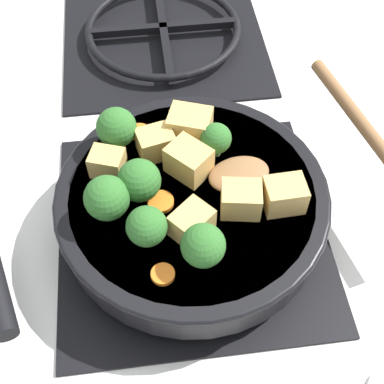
{
  "coord_description": "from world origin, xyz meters",
  "views": [
    {
      "loc": [
        -0.04,
        -0.34,
        0.53
      ],
      "look_at": [
        0.0,
        0.0,
        0.07
      ],
      "focal_mm": 50.0,
      "sensor_mm": 36.0,
      "label": 1
    }
  ],
  "objects": [
    {
      "name": "ground_plane",
      "position": [
        0.0,
        0.0,
        0.0
      ],
      "size": [
        2.4,
        2.4,
        0.0
      ],
      "primitive_type": "plane",
      "color": "silver"
    },
    {
      "name": "front_burner_grate",
      "position": [
        0.0,
        0.0,
        0.01
      ],
      "size": [
        0.31,
        0.31,
        0.03
      ],
      "color": "black",
      "rests_on": "ground_plane"
    },
    {
      "name": "rear_burner_grate",
      "position": [
        0.0,
        0.36,
        0.01
      ],
      "size": [
        0.31,
        0.31,
        0.03
      ],
      "color": "black",
      "rests_on": "ground_plane"
    },
    {
      "name": "skillet_pan",
      "position": [
        -0.0,
        -0.0,
        0.05
      ],
      "size": [
        0.39,
        0.3,
        0.05
      ],
      "color": "black",
      "rests_on": "front_burner_grate"
    },
    {
      "name": "wooden_spoon",
      "position": [
        0.15,
        0.03,
        0.08
      ],
      "size": [
        0.23,
        0.26,
        0.02
      ],
      "color": "brown",
      "rests_on": "skillet_pan"
    },
    {
      "name": "tofu_cube_center_large",
      "position": [
        -0.01,
        -0.05,
        0.09
      ],
      "size": [
        0.05,
        0.05,
        0.03
      ],
      "primitive_type": "cube",
      "rotation": [
        0.0,
        0.0,
        3.85
      ],
      "color": "tan",
      "rests_on": "skillet_pan"
    },
    {
      "name": "tofu_cube_near_handle",
      "position": [
        -0.0,
        0.03,
        0.09
      ],
      "size": [
        0.06,
        0.06,
        0.04
      ],
      "primitive_type": "cube",
      "rotation": [
        0.0,
        0.0,
        2.33
      ],
      "color": "tan",
      "rests_on": "skillet_pan"
    },
    {
      "name": "tofu_cube_east_chunk",
      "position": [
        -0.03,
        0.06,
        0.09
      ],
      "size": [
        0.05,
        0.04,
        0.03
      ],
      "primitive_type": "cube",
      "rotation": [
        0.0,
        0.0,
        0.24
      ],
      "color": "tan",
      "rests_on": "skillet_pan"
    },
    {
      "name": "tofu_cube_west_chunk",
      "position": [
        0.05,
        -0.03,
        0.09
      ],
      "size": [
        0.05,
        0.04,
        0.03
      ],
      "primitive_type": "cube",
      "rotation": [
        0.0,
        0.0,
        2.98
      ],
      "color": "tan",
      "rests_on": "skillet_pan"
    },
    {
      "name": "tofu_cube_back_piece",
      "position": [
        0.01,
        0.08,
        0.09
      ],
      "size": [
        0.06,
        0.05,
        0.04
      ],
      "primitive_type": "cube",
      "rotation": [
        0.0,
        0.0,
        2.79
      ],
      "color": "tan",
      "rests_on": "skillet_pan"
    },
    {
      "name": "tofu_cube_front_piece",
      "position": [
        -0.09,
        0.04,
        0.09
      ],
      "size": [
        0.04,
        0.04,
        0.03
      ],
      "primitive_type": "cube",
      "rotation": [
        0.0,
        0.0,
        5.95
      ],
      "color": "tan",
      "rests_on": "skillet_pan"
    },
    {
      "name": "tofu_cube_mid_small",
      "position": [
        0.09,
        -0.03,
        0.09
      ],
      "size": [
        0.04,
        0.03,
        0.03
      ],
      "primitive_type": "cube",
      "rotation": [
        0.0,
        0.0,
        0.04
      ],
      "color": "tan",
      "rests_on": "skillet_pan"
    },
    {
      "name": "broccoli_floret_near_spoon",
      "position": [
        -0.09,
        -0.02,
        0.1
      ],
      "size": [
        0.05,
        0.05,
        0.05
      ],
      "color": "#709956",
      "rests_on": "skillet_pan"
    },
    {
      "name": "broccoli_floret_center_top",
      "position": [
        0.0,
        -0.08,
        0.1
      ],
      "size": [
        0.04,
        0.04,
        0.05
      ],
      "color": "#709956",
      "rests_on": "skillet_pan"
    },
    {
      "name": "broccoli_floret_east_rim",
      "position": [
        -0.07,
        0.08,
        0.1
      ],
      "size": [
        0.05,
        0.05,
        0.05
      ],
      "color": "#709956",
      "rests_on": "skillet_pan"
    },
    {
      "name": "broccoli_floret_west_rim",
      "position": [
        0.03,
        0.05,
        0.1
      ],
      "size": [
        0.03,
        0.03,
        0.04
      ],
      "color": "#709956",
      "rests_on": "skillet_pan"
    },
    {
      "name": "broccoli_floret_north_edge",
      "position": [
        -0.05,
        0.0,
        0.1
      ],
      "size": [
        0.05,
        0.05,
        0.05
      ],
      "color": "#709956",
      "rests_on": "skillet_pan"
    },
    {
      "name": "broccoli_floret_south_cluster",
      "position": [
        -0.05,
        -0.06,
        0.1
      ],
      "size": [
        0.04,
        0.04,
        0.05
      ],
      "color": "#709956",
      "rests_on": "skillet_pan"
    },
    {
      "name": "carrot_slice_orange_thin",
      "position": [
        -0.05,
        0.09,
        0.08
      ],
      "size": [
        0.02,
        0.02,
        0.01
      ],
      "primitive_type": "cylinder",
      "color": "orange",
      "rests_on": "skillet_pan"
    },
    {
      "name": "carrot_slice_near_center",
      "position": [
        -0.03,
        -0.01,
        0.08
      ],
      "size": [
        0.03,
        0.03,
        0.01
      ],
      "primitive_type": "cylinder",
      "color": "orange",
      "rests_on": "skillet_pan"
    },
    {
      "name": "carrot_slice_edge_slice",
      "position": [
        -0.04,
        -0.1,
        0.08
      ],
      "size": [
        0.02,
        0.02,
        0.01
      ],
      "primitive_type": "cylinder",
      "color": "orange",
      "rests_on": "skillet_pan"
    }
  ]
}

